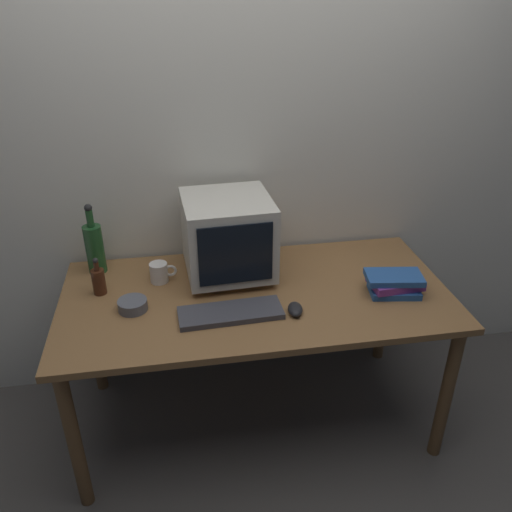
# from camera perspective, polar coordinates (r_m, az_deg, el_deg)

# --- Properties ---
(ground_plane) EXTENTS (6.00, 6.00, 0.00)m
(ground_plane) POSITION_cam_1_polar(r_m,az_deg,el_deg) (2.72, -0.00, -17.20)
(ground_plane) COLOR #56514C
(back_wall) EXTENTS (4.00, 0.08, 2.50)m
(back_wall) POSITION_cam_1_polar(r_m,az_deg,el_deg) (2.47, -1.85, 12.06)
(back_wall) COLOR silver
(back_wall) RESTS_ON ground
(desk) EXTENTS (1.67, 0.82, 0.73)m
(desk) POSITION_cam_1_polar(r_m,az_deg,el_deg) (2.30, -0.00, -5.71)
(desk) COLOR olive
(desk) RESTS_ON ground
(crt_monitor) EXTENTS (0.40, 0.41, 0.37)m
(crt_monitor) POSITION_cam_1_polar(r_m,az_deg,el_deg) (2.31, -3.11, 2.18)
(crt_monitor) COLOR beige
(crt_monitor) RESTS_ON desk
(keyboard) EXTENTS (0.43, 0.17, 0.02)m
(keyboard) POSITION_cam_1_polar(r_m,az_deg,el_deg) (2.11, -2.81, -6.26)
(keyboard) COLOR #3F3F47
(keyboard) RESTS_ON desk
(computer_mouse) EXTENTS (0.07, 0.11, 0.04)m
(computer_mouse) POSITION_cam_1_polar(r_m,az_deg,el_deg) (2.12, 4.33, -5.85)
(computer_mouse) COLOR black
(computer_mouse) RESTS_ON desk
(bottle_tall) EXTENTS (0.08, 0.08, 0.34)m
(bottle_tall) POSITION_cam_1_polar(r_m,az_deg,el_deg) (2.47, -17.33, 0.97)
(bottle_tall) COLOR #1E4C23
(bottle_tall) RESTS_ON desk
(bottle_short) EXTENTS (0.06, 0.06, 0.17)m
(bottle_short) POSITION_cam_1_polar(r_m,az_deg,el_deg) (2.32, -16.91, -2.58)
(bottle_short) COLOR #472314
(bottle_short) RESTS_ON desk
(book_stack) EXTENTS (0.26, 0.17, 0.09)m
(book_stack) POSITION_cam_1_polar(r_m,az_deg,el_deg) (2.31, 14.98, -2.90)
(book_stack) COLOR #28569E
(book_stack) RESTS_ON desk
(mug) EXTENTS (0.12, 0.08, 0.09)m
(mug) POSITION_cam_1_polar(r_m,az_deg,el_deg) (2.35, -10.55, -1.79)
(mug) COLOR white
(mug) RESTS_ON desk
(cd_spindle) EXTENTS (0.12, 0.12, 0.04)m
(cd_spindle) POSITION_cam_1_polar(r_m,az_deg,el_deg) (2.19, -13.41, -5.26)
(cd_spindle) COLOR #595B66
(cd_spindle) RESTS_ON desk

